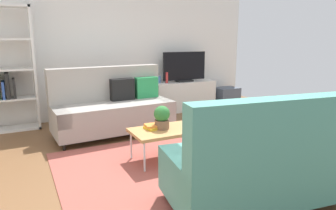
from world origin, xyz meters
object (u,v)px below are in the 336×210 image
object	(u,v)px
potted_plant	(162,117)
table_book_0	(155,127)
storage_trunk	(227,97)
bottle_0	(167,78)
couch_beige	(113,107)
coffee_table	(173,130)
tv_console	(184,96)
couch_green	(269,161)
vase_0	(159,79)
tv	(184,67)

from	to	relation	value
potted_plant	table_book_0	distance (m)	0.17
storage_trunk	bottle_0	size ratio (longest dim) A/B	2.27
potted_plant	couch_beige	bearing A→B (deg)	100.16
coffee_table	tv_console	size ratio (longest dim) A/B	0.79
couch_green	tv_console	size ratio (longest dim) A/B	1.43
table_book_0	bottle_0	distance (m)	2.60
vase_0	bottle_0	size ratio (longest dim) A/B	0.65
tv	storage_trunk	distance (m)	1.32
vase_0	bottle_0	xyz separation A→B (m)	(0.15, -0.09, 0.04)
storage_trunk	potted_plant	world-z (taller)	potted_plant
couch_beige	table_book_0	distance (m)	1.34
couch_green	vase_0	distance (m)	3.91
couch_beige	couch_green	world-z (taller)	same
tv_console	bottle_0	size ratio (longest dim) A/B	6.12
tv_console	potted_plant	size ratio (longest dim) A/B	4.63
storage_trunk	potted_plant	bearing A→B (deg)	-140.79
couch_green	potted_plant	distance (m)	1.53
couch_beige	coffee_table	size ratio (longest dim) A/B	1.76
couch_beige	vase_0	distance (m)	1.66
tv_console	table_book_0	xyz separation A→B (m)	(-1.72, -2.28, 0.12)
couch_green	tv_console	world-z (taller)	couch_green
tv	potted_plant	distance (m)	2.85
tv_console	couch_beige	bearing A→B (deg)	-153.12
tv_console	table_book_0	world-z (taller)	tv_console
table_book_0	couch_green	bearing A→B (deg)	-71.84
potted_plant	vase_0	distance (m)	2.61
couch_beige	potted_plant	bearing A→B (deg)	97.16
tv_console	storage_trunk	bearing A→B (deg)	-5.19
tv	tv_console	bearing A→B (deg)	90.00
couch_green	vase_0	world-z (taller)	couch_green
vase_0	coffee_table	bearing A→B (deg)	-110.63
couch_beige	potted_plant	distance (m)	1.40
bottle_0	tv_console	bearing A→B (deg)	5.27
storage_trunk	vase_0	xyz separation A→B (m)	(-1.68, 0.15, 0.49)
bottle_0	vase_0	bearing A→B (deg)	148.40
coffee_table	table_book_0	distance (m)	0.25
couch_green	tv	bearing A→B (deg)	79.89
couch_green	table_book_0	xyz separation A→B (m)	(-0.50, 1.51, -0.01)
couch_green	storage_trunk	xyz separation A→B (m)	(2.32, 3.69, -0.23)
table_book_0	coffee_table	bearing A→B (deg)	-22.62
storage_trunk	couch_beige	bearing A→B (deg)	-164.03
table_book_0	vase_0	distance (m)	2.61
coffee_table	bottle_0	world-z (taller)	bottle_0
couch_green	tv	world-z (taller)	tv
storage_trunk	potted_plant	distance (m)	3.54
coffee_table	tv	xyz separation A→B (m)	(1.49, 2.35, 0.56)
vase_0	bottle_0	distance (m)	0.18
couch_beige	table_book_0	bearing A→B (deg)	94.01
vase_0	bottle_0	world-z (taller)	bottle_0
coffee_table	couch_beige	bearing A→B (deg)	105.20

